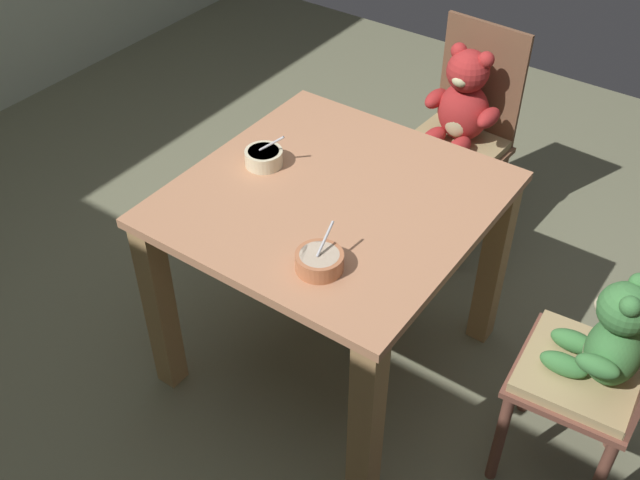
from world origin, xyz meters
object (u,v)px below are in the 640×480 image
(porridge_bowl_cream_far_center, at_px, (264,157))
(teddy_chair_near_front, at_px, (602,358))
(porridge_bowl_terracotta_near_left, at_px, (319,261))
(teddy_chair_near_right, at_px, (461,119))
(dining_table, at_px, (332,235))

(porridge_bowl_cream_far_center, bearing_deg, teddy_chair_near_front, -88.15)
(teddy_chair_near_front, height_order, porridge_bowl_terracotta_near_left, porridge_bowl_terracotta_near_left)
(teddy_chair_near_front, bearing_deg, teddy_chair_near_right, -48.70)
(dining_table, bearing_deg, porridge_bowl_cream_far_center, 88.52)
(teddy_chair_near_right, bearing_deg, dining_table, 3.13)
(teddy_chair_near_right, relative_size, porridge_bowl_cream_far_center, 7.30)
(teddy_chair_near_right, distance_m, porridge_bowl_terracotta_near_left, 1.25)
(teddy_chair_near_front, height_order, porridge_bowl_cream_far_center, porridge_bowl_cream_far_center)
(dining_table, xyz_separation_m, porridge_bowl_terracotta_near_left, (-0.30, -0.16, 0.19))
(dining_table, relative_size, teddy_chair_near_front, 1.15)
(teddy_chair_near_front, xyz_separation_m, porridge_bowl_terracotta_near_left, (-0.35, 0.74, 0.25))
(dining_table, distance_m, porridge_bowl_cream_far_center, 0.34)
(dining_table, relative_size, teddy_chair_near_right, 1.02)
(teddy_chair_near_right, height_order, porridge_bowl_terracotta_near_left, teddy_chair_near_right)
(porridge_bowl_terracotta_near_left, bearing_deg, teddy_chair_near_front, -64.68)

